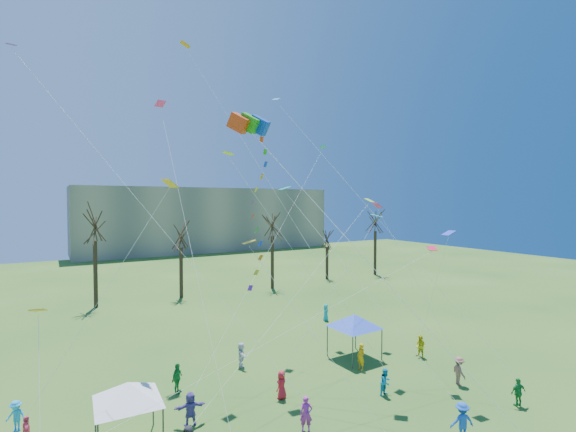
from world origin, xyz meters
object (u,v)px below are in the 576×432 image
canopy_tent_white (128,392)px  canopy_tent_blue (354,321)px  distant_building (208,219)px  big_box_kite (263,213)px

canopy_tent_white → canopy_tent_blue: bearing=10.3°
distant_building → canopy_tent_blue: 72.75m
distant_building → big_box_kite: 80.59m
big_box_kite → canopy_tent_white: size_ratio=4.38×
distant_building → big_box_kite: size_ratio=3.26×
canopy_tent_blue → canopy_tent_white: bearing=-169.7°
distant_building → canopy_tent_blue: distant_building is taller
canopy_tent_blue → distant_building: bearing=79.0°
distant_building → canopy_tent_white: size_ratio=14.31×
canopy_tent_white → canopy_tent_blue: canopy_tent_blue is taller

